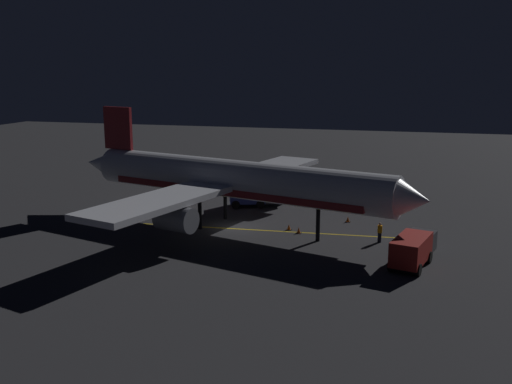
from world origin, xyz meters
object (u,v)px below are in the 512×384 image
object	(u,v)px
airliner	(230,181)
traffic_cone_near_right	(348,219)
catering_truck	(253,195)
traffic_cone_under_wing	(299,231)
traffic_cone_near_left	(289,227)
baggage_truck	(413,249)
ground_crew_worker	(380,232)

from	to	relation	value
airliner	traffic_cone_near_right	xyz separation A→B (m)	(-4.57, 10.50, -4.16)
catering_truck	traffic_cone_under_wing	world-z (taller)	catering_truck
traffic_cone_near_left	traffic_cone_under_wing	xyz separation A→B (m)	(0.83, 1.08, 0.00)
baggage_truck	traffic_cone_near_right	world-z (taller)	baggage_truck
traffic_cone_near_left	baggage_truck	bearing A→B (deg)	58.33
airliner	traffic_cone_under_wing	xyz separation A→B (m)	(0.51, 6.66, -4.16)
ground_crew_worker	traffic_cone_near_left	world-z (taller)	ground_crew_worker
airliner	baggage_truck	xyz separation A→B (m)	(6.49, 16.61, -3.19)
catering_truck	traffic_cone_under_wing	bearing A→B (deg)	37.31
airliner	baggage_truck	size ratio (longest dim) A/B	5.39
baggage_truck	catering_truck	world-z (taller)	catering_truck
baggage_truck	traffic_cone_near_right	distance (m)	12.68
airliner	traffic_cone_near_left	size ratio (longest dim) A/B	65.99
airliner	traffic_cone_under_wing	distance (m)	7.87
airliner	traffic_cone_near_right	size ratio (longest dim) A/B	65.99
ground_crew_worker	traffic_cone_near_right	world-z (taller)	ground_crew_worker
airliner	catering_truck	size ratio (longest dim) A/B	6.14
baggage_truck	catering_truck	size ratio (longest dim) A/B	1.14
baggage_truck	traffic_cone_near_left	world-z (taller)	baggage_truck
airliner	catering_truck	distance (m)	8.93
catering_truck	ground_crew_worker	xyz separation A→B (m)	(9.73, 13.93, -0.34)
traffic_cone_near_right	traffic_cone_near_left	bearing A→B (deg)	-49.09
ground_crew_worker	traffic_cone_near_left	size ratio (longest dim) A/B	3.16
ground_crew_worker	traffic_cone_near_right	xyz separation A→B (m)	(-5.96, -3.35, -0.64)
baggage_truck	ground_crew_worker	world-z (taller)	baggage_truck
traffic_cone_near_left	catering_truck	bearing A→B (deg)	-144.79
traffic_cone_under_wing	airliner	bearing A→B (deg)	-94.42
baggage_truck	traffic_cone_under_wing	distance (m)	11.64
baggage_truck	traffic_cone_near_left	distance (m)	12.99
catering_truck	ground_crew_worker	world-z (taller)	catering_truck
airliner	traffic_cone_under_wing	bearing A→B (deg)	85.58
airliner	traffic_cone_near_left	bearing A→B (deg)	93.20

